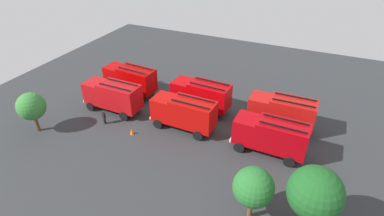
# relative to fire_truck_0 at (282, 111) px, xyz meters

# --- Properties ---
(ground_plane) EXTENTS (55.99, 55.99, 0.00)m
(ground_plane) POSITION_rel_fire_truck_0_xyz_m (9.63, 2.36, -2.15)
(ground_plane) COLOR #2D3033
(fire_truck_0) EXTENTS (7.22, 2.79, 3.88)m
(fire_truck_0) POSITION_rel_fire_truck_0_xyz_m (0.00, 0.00, 0.00)
(fire_truck_0) COLOR #B7120F
(fire_truck_0) RESTS_ON ground
(fire_truck_1) EXTENTS (7.32, 3.07, 3.88)m
(fire_truck_1) POSITION_rel_fire_truck_0_xyz_m (9.41, 0.23, 0.00)
(fire_truck_1) COLOR #B80408
(fire_truck_1) RESTS_ON ground
(fire_truck_2) EXTENTS (7.38, 3.23, 3.88)m
(fire_truck_2) POSITION_rel_fire_truck_0_xyz_m (19.45, 0.17, 0.00)
(fire_truck_2) COLOR #B30303
(fire_truck_2) RESTS_ON ground
(fire_truck_3) EXTENTS (7.25, 2.87, 3.88)m
(fire_truck_3) POSITION_rel_fire_truck_0_xyz_m (0.21, 4.74, 0.00)
(fire_truck_3) COLOR #AB040B
(fire_truck_3) RESTS_ON ground
(fire_truck_4) EXTENTS (7.26, 2.91, 3.88)m
(fire_truck_4) POSITION_rel_fire_truck_0_xyz_m (9.60, 4.54, 0.00)
(fire_truck_4) COLOR #BA0907
(fire_truck_4) RESTS_ON ground
(fire_truck_5) EXTENTS (7.25, 2.88, 3.88)m
(fire_truck_5) POSITION_rel_fire_truck_0_xyz_m (18.85, 4.70, 0.00)
(fire_truck_5) COLOR #B70D11
(fire_truck_5) RESTS_ON ground
(firefighter_0) EXTENTS (0.42, 0.48, 1.60)m
(firefighter_0) POSITION_rel_fire_truck_0_xyz_m (18.82, -3.13, -1.27)
(firefighter_0) COLOR black
(firefighter_0) RESTS_ON ground
(firefighter_1) EXTENTS (0.48, 0.37, 1.61)m
(firefighter_1) POSITION_rel_fire_truck_0_xyz_m (18.23, 7.44, -1.26)
(firefighter_1) COLOR black
(firefighter_1) RESTS_ON ground
(tree_0) EXTENTS (3.85, 3.85, 5.97)m
(tree_0) POSITION_rel_fire_truck_0_xyz_m (-4.23, 12.66, 1.86)
(tree_0) COLOR brown
(tree_0) RESTS_ON ground
(tree_1) EXTENTS (3.09, 3.09, 4.79)m
(tree_1) POSITION_rel_fire_truck_0_xyz_m (-0.14, 13.10, 1.07)
(tree_1) COLOR brown
(tree_1) RESTS_ON ground
(tree_2) EXTENTS (2.97, 2.97, 4.60)m
(tree_2) POSITION_rel_fire_truck_0_xyz_m (24.07, 11.50, 0.94)
(tree_2) COLOR brown
(tree_2) RESTS_ON ground
(traffic_cone_0) EXTENTS (0.46, 0.46, 0.66)m
(traffic_cone_0) POSITION_rel_fire_truck_0_xyz_m (14.29, 7.83, -1.82)
(traffic_cone_0) COLOR #F2600C
(traffic_cone_0) RESTS_ON ground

